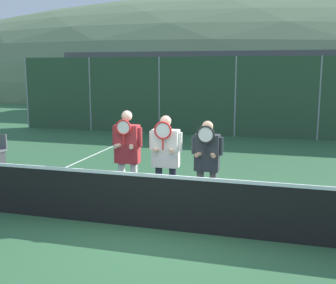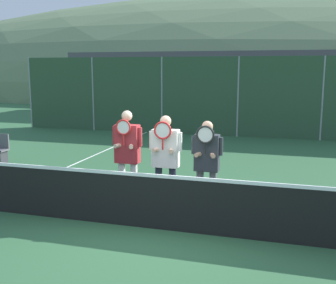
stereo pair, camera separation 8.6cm
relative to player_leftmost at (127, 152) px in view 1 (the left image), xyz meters
name	(u,v)px [view 1 (the left image)]	position (x,y,z in m)	size (l,w,h in m)	color
ground_plane	(161,229)	(0.88, -0.81, -1.09)	(120.00, 120.00, 0.00)	#2D5B38
hill_distant	(272,88)	(0.88, 50.10, -1.09)	(115.22, 64.01, 22.40)	#5B7551
clubhouse_building	(237,84)	(0.09, 16.47, 0.65)	(18.07, 5.50, 3.44)	beige
fence_back	(235,97)	(0.88, 9.12, 0.44)	(18.35, 0.06, 3.06)	gray
tennis_net	(161,201)	(0.88, -0.81, -0.61)	(9.99, 0.09, 1.04)	gray
court_line_left_sideline	(56,172)	(-2.83, 2.19, -1.09)	(0.05, 16.00, 0.01)	white
player_leftmost	(127,152)	(0.00, 0.00, 0.00)	(0.58, 0.34, 1.87)	white
player_center_left	(166,156)	(0.73, 0.02, -0.03)	(0.61, 0.34, 1.80)	#232838
player_center_right	(207,160)	(1.48, 0.09, -0.08)	(0.57, 0.34, 1.72)	#56565B
car_far_left	(141,103)	(-4.12, 12.47, -0.18)	(4.03, 2.08, 1.78)	black
car_left_of_center	(237,106)	(0.63, 12.17, -0.20)	(4.50, 1.93, 1.74)	#B2B7BC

